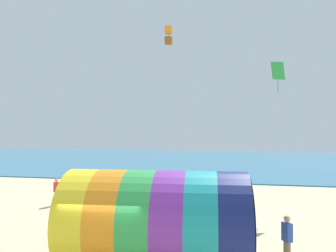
{
  "coord_description": "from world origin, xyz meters",
  "views": [
    {
      "loc": [
        3.85,
        -10.03,
        4.75
      ],
      "look_at": [
        1.4,
        2.61,
        4.86
      ],
      "focal_mm": 35.0,
      "sensor_mm": 36.0,
      "label": 1
    }
  ],
  "objects": [
    {
      "name": "bystander_near_water",
      "position": [
        -6.85,
        8.68,
        0.84
      ],
      "size": [
        0.42,
        0.36,
        1.66
      ],
      "color": "#726651",
      "rests_on": "ground"
    },
    {
      "name": "kite_handler",
      "position": [
        5.74,
        1.9,
        0.9
      ],
      "size": [
        0.36,
        0.42,
        1.75
      ],
      "color": "#726651",
      "rests_on": "ground"
    },
    {
      "name": "sea",
      "position": [
        0.0,
        38.45,
        0.05
      ],
      "size": [
        120.0,
        40.0,
        0.1
      ],
      "primitive_type": "cube",
      "color": "teal",
      "rests_on": "ground"
    },
    {
      "name": "kite_green_diamond",
      "position": [
        6.73,
        11.37,
        8.36
      ],
      "size": [
        0.88,
        0.54,
        2.0
      ],
      "color": "green"
    },
    {
      "name": "giant_inflatable_tube",
      "position": [
        1.43,
        0.61,
        1.68
      ],
      "size": [
        6.2,
        3.76,
        3.36
      ],
      "color": "yellow",
      "rests_on": "ground"
    },
    {
      "name": "kite_orange_box",
      "position": [
        -1.31,
        16.91,
        12.61
      ],
      "size": [
        0.57,
        0.57,
        1.62
      ],
      "color": "orange"
    }
  ]
}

